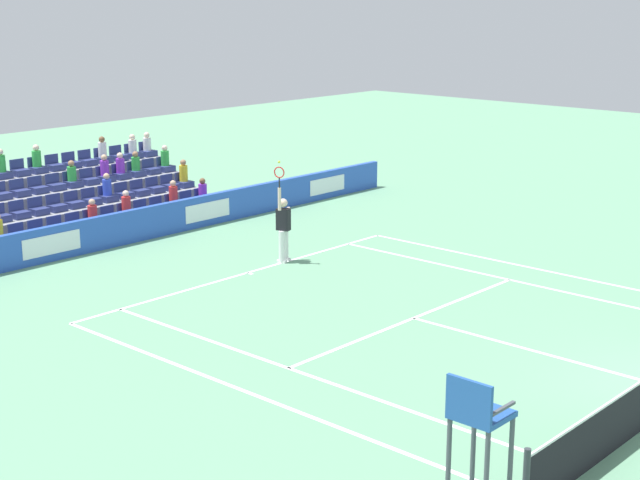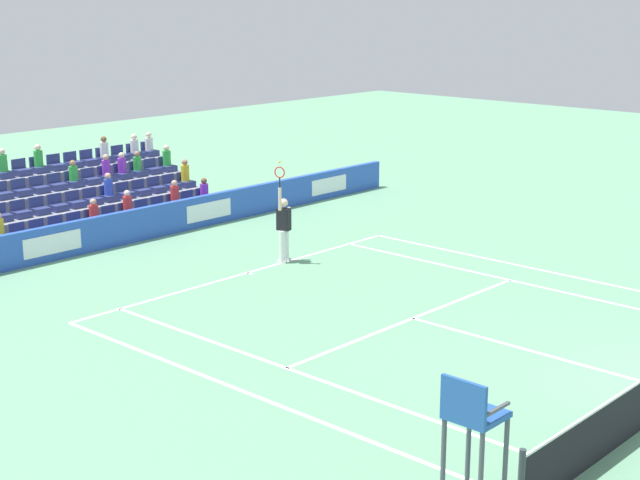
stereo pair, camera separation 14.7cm
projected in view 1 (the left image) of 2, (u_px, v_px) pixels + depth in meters
line_baseline at (247, 273)px, 25.85m from camera, size 10.97×0.10×0.01m
line_service at (414, 318)px, 22.28m from camera, size 8.23×0.10×0.01m
line_centre_service at (538, 352)px, 20.20m from camera, size 0.10×6.40×0.01m
line_singles_sideline_left at (305, 374)px, 19.03m from camera, size 0.10×11.89×0.01m
line_singles_sideline_right at (525, 283)px, 24.94m from camera, size 0.10×11.89×0.01m
line_doubles_sideline_left at (255, 395)px, 18.05m from camera, size 0.10×11.89×0.01m
line_doubles_sideline_right at (552, 272)px, 25.92m from camera, size 0.10×11.89×0.01m
line_centre_mark at (250, 273)px, 25.79m from camera, size 0.10×0.20×0.01m
sponsor_barrier at (133, 226)px, 28.90m from camera, size 22.74×0.22×0.99m
tennis_player at (283, 227)px, 26.66m from camera, size 0.54×0.42×2.85m
umpire_chair at (478, 432)px, 13.08m from camera, size 0.70×0.70×2.34m
stadium_stand at (76, 205)px, 30.78m from camera, size 8.06×3.80×2.62m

